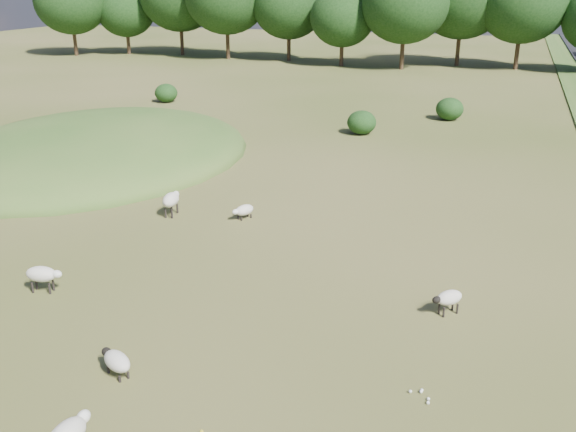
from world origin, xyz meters
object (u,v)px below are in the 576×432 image
object	(u,v)px
sheep_0	(116,361)
sheep_3	(171,200)
sheep_1	(448,298)
sheep_4	(42,274)
sheep_5	(244,210)

from	to	relation	value
sheep_0	sheep_3	bearing A→B (deg)	-40.91
sheep_1	sheep_4	xyz separation A→B (m)	(-12.09, -2.67, 0.08)
sheep_3	sheep_4	bearing A→B (deg)	168.66
sheep_0	sheep_3	distance (m)	11.43
sheep_1	sheep_3	distance (m)	12.61
sheep_0	sheep_5	bearing A→B (deg)	-56.35
sheep_1	sheep_5	size ratio (longest dim) A/B	0.91
sheep_1	sheep_5	distance (m)	10.19
sheep_3	sheep_4	distance (m)	7.47
sheep_0	sheep_1	size ratio (longest dim) A/B	1.21
sheep_0	sheep_5	world-z (taller)	sheep_0
sheep_0	sheep_4	size ratio (longest dim) A/B	0.95
sheep_3	sheep_5	world-z (taller)	sheep_3
sheep_3	sheep_5	xyz separation A→B (m)	(3.00, 0.56, -0.30)
sheep_0	sheep_5	xyz separation A→B (m)	(-1.28, 11.15, -0.03)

